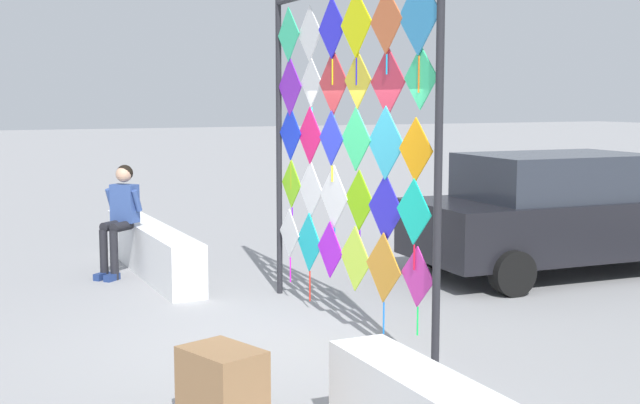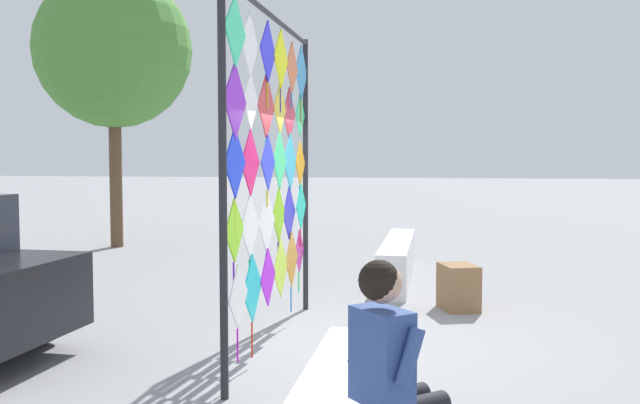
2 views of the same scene
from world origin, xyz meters
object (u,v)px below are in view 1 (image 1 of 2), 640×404
at_px(kite_display_rack, 344,132).
at_px(seated_vendor, 120,211).
at_px(parked_car, 561,213).
at_px(cardboard_box_large, 222,389).

relative_size(kite_display_rack, seated_vendor, 2.43).
xyz_separation_m(seated_vendor, parked_car, (2.40, 5.55, -0.05)).
xyz_separation_m(parked_car, cardboard_box_large, (3.42, -6.06, -0.54)).
bearing_deg(cardboard_box_large, kite_display_rack, 135.92).
height_order(kite_display_rack, cardboard_box_large, kite_display_rack).
xyz_separation_m(kite_display_rack, cardboard_box_large, (2.12, -2.05, -1.77)).
bearing_deg(parked_car, kite_display_rack, -71.96).
bearing_deg(kite_display_rack, parked_car, 108.04).
bearing_deg(kite_display_rack, seated_vendor, -157.42).
bearing_deg(cardboard_box_large, seated_vendor, 174.97).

